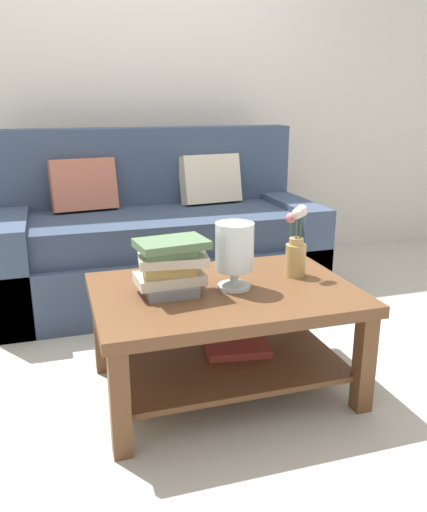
{
  "coord_description": "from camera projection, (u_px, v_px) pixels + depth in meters",
  "views": [
    {
      "loc": [
        -0.67,
        -2.32,
        1.25
      ],
      "look_at": [
        -0.01,
        -0.2,
        0.57
      ],
      "focal_mm": 36.8,
      "sensor_mm": 36.0,
      "label": 1
    }
  ],
  "objects": [
    {
      "name": "book_stack_main",
      "position": [
        170.0,
        266.0,
        2.13
      ],
      "size": [
        0.3,
        0.22,
        0.23
      ],
      "color": "slate",
      "rests_on": "coffee_table"
    },
    {
      "name": "coffee_table",
      "position": [
        224.0,
        317.0,
        2.25
      ],
      "size": [
        1.1,
        0.76,
        0.47
      ],
      "color": "brown",
      "rests_on": "ground"
    },
    {
      "name": "flower_pitcher",
      "position": [
        296.0,
        249.0,
        2.34
      ],
      "size": [
        0.09,
        0.11,
        0.33
      ],
      "color": "tan",
      "rests_on": "coffee_table"
    },
    {
      "name": "back_wall",
      "position": [
        139.0,
        83.0,
        3.79
      ],
      "size": [
        6.4,
        0.12,
        2.7
      ],
      "primitive_type": "cube",
      "color": "beige",
      "rests_on": "ground"
    },
    {
      "name": "glass_hurricane_vase",
      "position": [
        234.0,
        249.0,
        2.17
      ],
      "size": [
        0.16,
        0.16,
        0.28
      ],
      "color": "silver",
      "rests_on": "coffee_table"
    },
    {
      "name": "couch",
      "position": [
        159.0,
        240.0,
        3.4
      ],
      "size": [
        1.96,
        0.9,
        1.06
      ],
      "color": "#384760",
      "rests_on": "ground"
    },
    {
      "name": "ground_plane",
      "position": [
        203.0,
        353.0,
        2.67
      ],
      "size": [
        10.0,
        10.0,
        0.0
      ],
      "primitive_type": "plane",
      "color": "#B7B2A8"
    }
  ]
}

